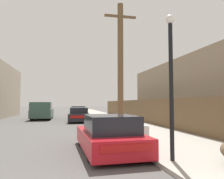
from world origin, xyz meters
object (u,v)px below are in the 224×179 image
at_px(discarded_fridge, 136,132).
at_px(pickup_truck, 42,111).
at_px(parked_sports_car_red, 109,135).
at_px(car_parked_far, 78,112).
at_px(street_lamp, 171,73).
at_px(utility_pole, 120,65).
at_px(car_parked_mid, 79,115).

distance_m(discarded_fridge, pickup_truck, 16.09).
bearing_deg(parked_sports_car_red, discarded_fridge, 41.62).
xyz_separation_m(car_parked_far, street_lamp, (1.39, -21.02, 1.93)).
bearing_deg(street_lamp, discarded_fridge, 88.90).
distance_m(parked_sports_car_red, utility_pole, 5.32).
bearing_deg(pickup_truck, parked_sports_car_red, 103.38).
bearing_deg(parked_sports_car_red, utility_pole, 68.16).
height_order(discarded_fridge, pickup_truck, pickup_truck).
bearing_deg(car_parked_mid, parked_sports_car_red, -84.91).
height_order(pickup_truck, utility_pole, utility_pole).
distance_m(pickup_truck, utility_pole, 13.97).
bearing_deg(street_lamp, parked_sports_car_red, 126.36).
xyz_separation_m(discarded_fridge, parked_sports_car_red, (-1.47, -1.40, 0.12)).
distance_m(discarded_fridge, car_parked_mid, 11.76).
distance_m(parked_sports_car_red, pickup_truck, 17.02).
bearing_deg(utility_pole, street_lamp, -90.29).
bearing_deg(car_parked_mid, car_parked_far, 91.66).
bearing_deg(car_parked_far, discarded_fridge, -83.31).
xyz_separation_m(utility_pole, street_lamp, (-0.03, -5.91, -1.24)).
distance_m(car_parked_mid, pickup_truck, 5.10).
relative_size(pickup_truck, utility_pole, 0.77).
height_order(car_parked_mid, street_lamp, street_lamp).
bearing_deg(utility_pole, pickup_truck, 113.02).
relative_size(car_parked_mid, street_lamp, 1.16).
bearing_deg(utility_pole, car_parked_far, 95.38).
xyz_separation_m(car_parked_mid, utility_pole, (1.68, -9.04, 3.19)).
bearing_deg(parked_sports_car_red, car_parked_mid, 89.05).
bearing_deg(pickup_truck, discarded_fridge, 109.66).
bearing_deg(pickup_truck, street_lamp, 106.17).
distance_m(pickup_truck, street_lamp, 19.30).
relative_size(car_parked_far, utility_pole, 0.65).
distance_m(discarded_fridge, parked_sports_car_red, 2.04).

